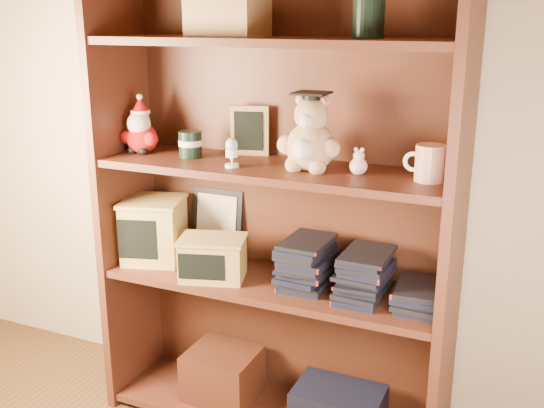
{
  "coord_description": "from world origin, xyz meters",
  "views": [
    {
      "loc": [
        0.85,
        -0.52,
        1.41
      ],
      "look_at": [
        0.04,
        1.3,
        0.82
      ],
      "focal_mm": 42.0,
      "sensor_mm": 36.0,
      "label": 1
    }
  ],
  "objects": [
    {
      "name": "book_stack_right",
      "position": [
        0.54,
        1.3,
        0.58
      ],
      "size": [
        0.14,
        0.2,
        0.06
      ],
      "color": "black",
      "rests_on": "shelf_lower"
    },
    {
      "name": "shelf_upper",
      "position": [
        0.04,
        1.3,
        0.94
      ],
      "size": [
        1.14,
        0.33,
        0.02
      ],
      "color": "#502516",
      "rests_on": "ground"
    },
    {
      "name": "pencils_box",
      "position": [
        -0.15,
        1.24,
        0.62
      ],
      "size": [
        0.26,
        0.22,
        0.15
      ],
      "color": "tan",
      "rests_on": "shelf_lower"
    },
    {
      "name": "teachers_tin",
      "position": [
        -0.27,
        1.31,
        1.0
      ],
      "size": [
        0.08,
        0.08,
        0.09
      ],
      "color": "black",
      "rests_on": "shelf_upper"
    },
    {
      "name": "book_stack_mid",
      "position": [
        0.36,
        1.3,
        0.63
      ],
      "size": [
        0.14,
        0.2,
        0.16
      ],
      "color": "black",
      "rests_on": "shelf_lower"
    },
    {
      "name": "treats_box",
      "position": [
        -0.43,
        1.3,
        0.67
      ],
      "size": [
        0.26,
        0.26,
        0.23
      ],
      "color": "tan",
      "rests_on": "shelf_lower"
    },
    {
      "name": "pink_figurine",
      "position": [
        0.32,
        1.3,
        0.98
      ],
      "size": [
        0.05,
        0.05,
        0.09
      ],
      "color": "beige",
      "rests_on": "shelf_upper"
    },
    {
      "name": "egg_cup",
      "position": [
        -0.07,
        1.23,
        1.0
      ],
      "size": [
        0.04,
        0.04,
        0.09
      ],
      "color": "white",
      "rests_on": "shelf_upper"
    },
    {
      "name": "santa_plush",
      "position": [
        -0.46,
        1.3,
        1.03
      ],
      "size": [
        0.15,
        0.11,
        0.21
      ],
      "color": "#A50F0F",
      "rests_on": "shelf_upper"
    },
    {
      "name": "grad_teddy_bear",
      "position": [
        0.17,
        1.3,
        1.04
      ],
      "size": [
        0.2,
        0.18,
        0.25
      ],
      "color": "tan",
      "rests_on": "shelf_upper"
    },
    {
      "name": "chalkboard_plaque",
      "position": [
        -0.1,
        1.42,
        1.03
      ],
      "size": [
        0.13,
        0.09,
        0.17
      ],
      "color": "#9E7547",
      "rests_on": "shelf_upper"
    },
    {
      "name": "book_stack_left",
      "position": [
        0.16,
        1.3,
        0.63
      ],
      "size": [
        0.14,
        0.2,
        0.16
      ],
      "color": "black",
      "rests_on": "shelf_lower"
    },
    {
      "name": "teacher_mug",
      "position": [
        0.53,
        1.3,
        1.0
      ],
      "size": [
        0.12,
        0.09,
        0.11
      ],
      "color": "silver",
      "rests_on": "shelf_upper"
    },
    {
      "name": "bookcase",
      "position": [
        0.03,
        1.36,
        0.78
      ],
      "size": [
        1.2,
        0.35,
        1.6
      ],
      "color": "#502516",
      "rests_on": "ground"
    },
    {
      "name": "shelf_lower",
      "position": [
        0.04,
        1.3,
        0.54
      ],
      "size": [
        1.14,
        0.33,
        0.02
      ],
      "color": "#502516",
      "rests_on": "ground"
    },
    {
      "name": "certificate_frame",
      "position": [
        -0.25,
        1.44,
        0.68
      ],
      "size": [
        0.2,
        0.05,
        0.25
      ],
      "color": "black",
      "rests_on": "shelf_lower"
    }
  ]
}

